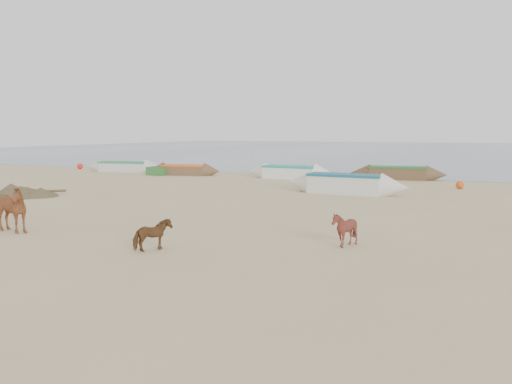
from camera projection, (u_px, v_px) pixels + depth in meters
ground at (199, 243)px, 14.08m from camera, size 140.00×140.00×0.00m
sea at (431, 149)px, 88.69m from camera, size 160.00×160.00×0.00m
cow_adult at (8, 209)px, 15.41m from camera, size 1.80×0.97×1.46m
calf_front at (345, 229)px, 13.53m from camera, size 1.14×1.10×0.97m
calf_right at (153, 235)px, 13.04m from camera, size 0.83×0.93×0.84m
near_canoe at (345, 184)px, 25.16m from camera, size 6.35×1.66×1.00m
debris_pile at (20, 191)px, 24.40m from camera, size 3.91×3.91×0.47m
waterline_canoes at (378, 175)px, 31.56m from camera, size 51.91×4.78×0.87m
beach_clutter at (418, 178)px, 30.36m from camera, size 44.39×4.98×0.64m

